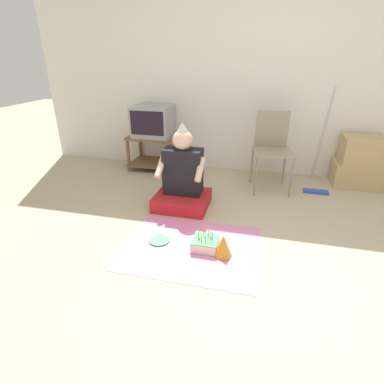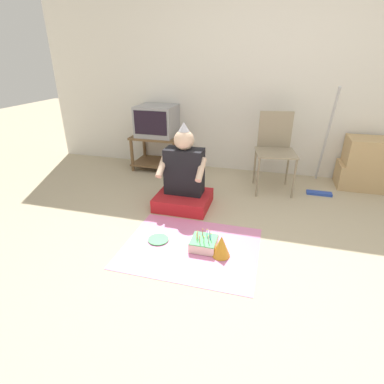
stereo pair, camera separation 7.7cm
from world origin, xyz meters
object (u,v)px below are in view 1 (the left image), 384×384
object	(u,v)px
person_seated	(183,181)
cardboard_box_stack	(359,163)
dust_mop	(319,161)
paper_plate	(159,240)
birthday_cake	(205,243)
party_hat_blue	(223,245)
folding_chair	(272,145)
tv	(153,121)

from	to	relation	value
person_seated	cardboard_box_stack	bearing A→B (deg)	28.27
dust_mop	paper_plate	xyz separation A→B (m)	(-1.47, -1.52, -0.34)
birthday_cake	party_hat_blue	size ratio (longest dim) A/B	1.16
folding_chair	birthday_cake	xyz separation A→B (m)	(-0.50, -1.47, -0.48)
folding_chair	birthday_cake	bearing A→B (deg)	-108.70
cardboard_box_stack	person_seated	xyz separation A→B (m)	(-1.94, -1.05, -0.00)
paper_plate	person_seated	bearing A→B (deg)	88.40
person_seated	birthday_cake	bearing A→B (deg)	-61.57
folding_chair	party_hat_blue	bearing A→B (deg)	-102.37
person_seated	party_hat_blue	world-z (taller)	person_seated
cardboard_box_stack	tv	bearing A→B (deg)	-179.74
tv	party_hat_blue	distance (m)	2.28
folding_chair	paper_plate	bearing A→B (deg)	-121.89
cardboard_box_stack	person_seated	size ratio (longest dim) A/B	0.68
cardboard_box_stack	party_hat_blue	size ratio (longest dim) A/B	3.33
cardboard_box_stack	paper_plate	world-z (taller)	cardboard_box_stack
party_hat_blue	cardboard_box_stack	bearing A→B (deg)	52.86
tv	paper_plate	bearing A→B (deg)	-69.09
birthday_cake	dust_mop	bearing A→B (deg)	55.40
person_seated	birthday_cake	size ratio (longest dim) A/B	4.20
person_seated	paper_plate	distance (m)	0.77
paper_plate	party_hat_blue	bearing A→B (deg)	-7.35
dust_mop	person_seated	world-z (taller)	dust_mop
birthday_cake	party_hat_blue	distance (m)	0.18
birthday_cake	party_hat_blue	world-z (taller)	party_hat_blue
tv	dust_mop	distance (m)	2.17
folding_chair	cardboard_box_stack	bearing A→B (deg)	16.00
person_seated	tv	bearing A→B (deg)	123.70
cardboard_box_stack	birthday_cake	world-z (taller)	cardboard_box_stack
folding_chair	cardboard_box_stack	distance (m)	1.12
person_seated	party_hat_blue	size ratio (longest dim) A/B	4.86
tv	dust_mop	bearing A→B (deg)	-6.06
dust_mop	birthday_cake	xyz separation A→B (m)	(-1.06, -1.53, -0.30)
paper_plate	birthday_cake	bearing A→B (deg)	-0.88
dust_mop	person_seated	size ratio (longest dim) A/B	1.35
dust_mop	paper_plate	bearing A→B (deg)	-133.92
cardboard_box_stack	person_seated	distance (m)	2.21
tv	party_hat_blue	xyz separation A→B (m)	(1.24, -1.82, -0.58)
cardboard_box_stack	birthday_cake	distance (m)	2.37
folding_chair	paper_plate	world-z (taller)	folding_chair
dust_mop	party_hat_blue	bearing A→B (deg)	-119.28
tv	cardboard_box_stack	size ratio (longest dim) A/B	0.83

